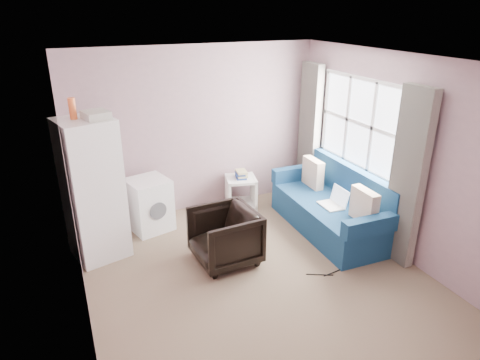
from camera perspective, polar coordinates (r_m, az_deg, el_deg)
The scene contains 8 objects.
room at distance 4.66m, azimuth 2.58°, elevation 0.29°, with size 3.84×4.24×2.54m.
armchair at distance 5.31m, azimuth -2.05°, elevation -7.20°, with size 0.74×0.69×0.76m, color black.
fridge at distance 5.54m, azimuth -19.03°, elevation -1.17°, with size 0.75×0.75×2.03m.
washing_machine at distance 6.20m, azimuth -12.00°, elevation -3.07°, with size 0.64×0.64×0.75m.
side_table at distance 6.75m, azimuth 0.12°, elevation -1.35°, with size 0.55×0.55×0.62m.
sofa at distance 6.23m, azimuth 12.54°, elevation -3.65°, with size 0.96×2.04×0.90m.
window_dressing at distance 6.16m, azimuth 14.60°, elevation 3.69°, with size 0.17×2.62×2.18m.
floor_cables at distance 5.36m, azimuth 11.51°, elevation -12.10°, with size 0.50×0.16×0.01m.
Camera 1 is at (-1.90, -3.86, 2.99)m, focal length 32.00 mm.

